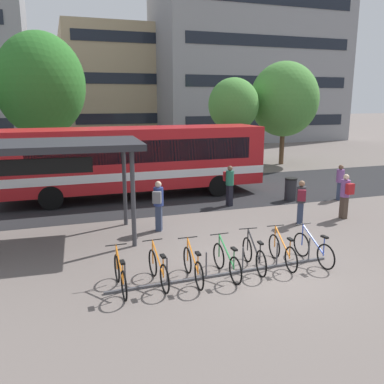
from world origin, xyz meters
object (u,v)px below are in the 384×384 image
parked_bicycle_orange_5 (282,252)px  parked_bicycle_blue_6 (313,249)px  parked_bicycle_orange_2 (193,266)px  parked_bicycle_green_3 (227,262)px  commuter_grey_pack_1 (158,202)px  parked_bicycle_orange_1 (158,269)px  commuter_red_pack_2 (345,193)px  commuter_maroon_pack_4 (301,199)px  commuter_olive_pack_0 (340,180)px  street_tree_0 (234,105)px  transit_shelter (21,149)px  parked_bicycle_black_4 (254,255)px  street_tree_2 (284,99)px  street_tree_3 (41,85)px  trash_bin (291,189)px  commuter_red_pack_3 (229,183)px  city_bus (133,159)px  parked_bicycle_orange_0 (120,276)px

parked_bicycle_orange_5 → parked_bicycle_blue_6: (0.90, -0.12, 0.00)m
parked_bicycle_orange_2 → parked_bicycle_green_3: size_ratio=1.00×
parked_bicycle_orange_2 → commuter_grey_pack_1: bearing=-0.1°
parked_bicycle_orange_1 → commuter_red_pack_2: 8.75m
parked_bicycle_orange_2 → commuter_maroon_pack_4: size_ratio=1.07×
commuter_maroon_pack_4 → commuter_olive_pack_0: bearing=-25.1°
parked_bicycle_green_3 → commuter_maroon_pack_4: bearing=-54.2°
commuter_grey_pack_1 → street_tree_0: 14.08m
parked_bicycle_orange_2 → transit_shelter: bearing=45.7°
parked_bicycle_black_4 → street_tree_2: (10.28, 15.78, 4.06)m
street_tree_2 → commuter_grey_pack_1: bearing=-135.2°
parked_bicycle_black_4 → street_tree_3: bearing=23.6°
commuter_maroon_pack_4 → parked_bicycle_orange_1: bearing=147.6°
parked_bicycle_orange_2 → transit_shelter: transit_shelter is taller
parked_bicycle_black_4 → parked_bicycle_orange_5: 0.86m
trash_bin → parked_bicycle_orange_5: bearing=-123.7°
commuter_olive_pack_0 → street_tree_0: 10.09m
commuter_grey_pack_1 → street_tree_3: 13.96m
parked_bicycle_black_4 → parked_bicycle_blue_6: 1.77m
commuter_red_pack_2 → parked_bicycle_green_3: bearing=118.1°
commuter_grey_pack_1 → commuter_red_pack_3: (3.70, 2.36, -0.01)m
city_bus → parked_bicycle_orange_1: (-1.18, -9.38, -1.39)m
parked_bicycle_orange_5 → trash_bin: (4.22, 6.33, 0.13)m
commuter_maroon_pack_4 → street_tree_0: size_ratio=0.28×
commuter_maroon_pack_4 → parked_bicycle_orange_5: bearing=170.2°
transit_shelter → commuter_red_pack_2: transit_shelter is taller
city_bus → commuter_grey_pack_1: size_ratio=6.89×
city_bus → commuter_red_pack_2: (6.92, -6.14, -0.79)m
parked_bicycle_orange_0 → parked_bicycle_green_3: same height
parked_bicycle_orange_5 → street_tree_3: bearing=24.9°
parked_bicycle_orange_0 → transit_shelter: size_ratio=0.24×
parked_bicycle_green_3 → transit_shelter: size_ratio=0.24×
commuter_olive_pack_0 → street_tree_2: bearing=-152.9°
commuter_maroon_pack_4 → parked_bicycle_orange_2: bearing=152.1°
parked_bicycle_orange_0 → parked_bicycle_green_3: bearing=-91.3°
street_tree_0 → street_tree_3: size_ratio=0.70×
parked_bicycle_orange_0 → parked_bicycle_orange_5: size_ratio=1.00×
parked_bicycle_orange_0 → parked_bicycle_orange_5: (4.45, 0.11, 0.00)m
city_bus → commuter_olive_pack_0: (8.71, -3.58, -0.85)m
commuter_maroon_pack_4 → street_tree_3: 16.81m
commuter_grey_pack_1 → commuter_olive_pack_0: bearing=-53.6°
street_tree_3 → street_tree_0: bearing=-7.5°
parked_bicycle_blue_6 → commuter_maroon_pack_4: commuter_maroon_pack_4 is taller
commuter_red_pack_2 → commuter_maroon_pack_4: bearing=92.1°
parked_bicycle_green_3 → street_tree_0: bearing=-26.1°
city_bus → parked_bicycle_green_3: city_bus is taller
parked_bicycle_orange_2 → commuter_red_pack_2: commuter_red_pack_2 is taller
transit_shelter → parked_bicycle_black_4: bearing=-31.8°
street_tree_3 → commuter_maroon_pack_4: bearing=-57.3°
street_tree_0 → commuter_red_pack_2: bearing=-93.8°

